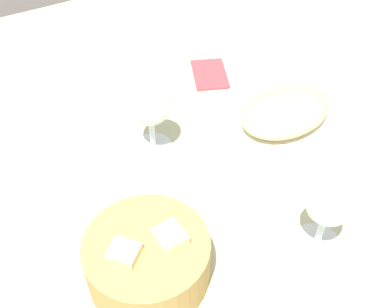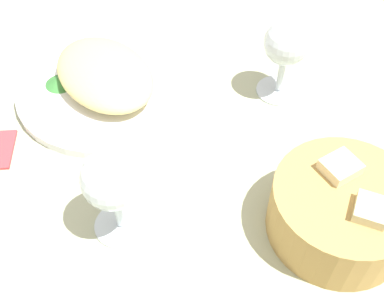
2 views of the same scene
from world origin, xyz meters
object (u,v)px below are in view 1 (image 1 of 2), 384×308
folded_napkin (210,73)px  wine_glass_near (150,108)px  bread_basket (148,259)px  wine_glass_far (328,207)px  plate (283,123)px

folded_napkin → wine_glass_near: bearing=-33.0°
wine_glass_near → bread_basket: bearing=62.2°
wine_glass_far → plate: bearing=-117.3°
wine_glass_near → folded_napkin: size_ratio=1.17×
wine_glass_far → folded_napkin: size_ratio=1.14×
plate → bread_basket: 39.40cm
wine_glass_far → folded_napkin: 46.17cm
wine_glass_near → plate: bearing=163.1°
plate → folded_napkin: size_ratio=2.51×
wine_glass_near → folded_napkin: wine_glass_near is taller
bread_basket → folded_napkin: size_ratio=1.53×
bread_basket → wine_glass_far: wine_glass_far is taller
bread_basket → wine_glass_far: bearing=162.3°
plate → wine_glass_near: size_ratio=2.14×
wine_glass_far → folded_napkin: wine_glass_far is taller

